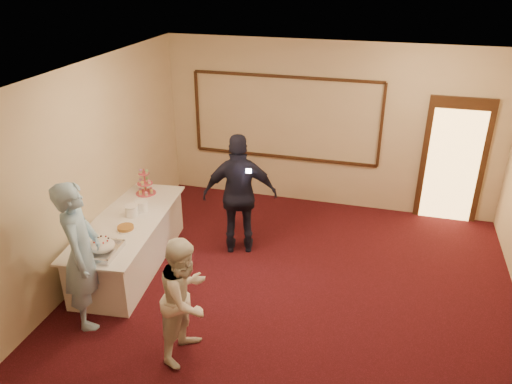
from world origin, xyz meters
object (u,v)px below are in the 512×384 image
at_px(guest, 240,195).
at_px(plate_stack_a, 132,211).
at_px(man, 82,255).
at_px(pavlova_tray, 102,248).
at_px(plate_stack_b, 141,206).
at_px(woman, 186,298).
at_px(buffet_table, 130,242).
at_px(cupcake_stand, 145,184).
at_px(tart, 126,228).

bearing_deg(guest, plate_stack_a, 9.92).
bearing_deg(man, pavlova_tray, -27.99).
height_order(pavlova_tray, plate_stack_b, pavlova_tray).
bearing_deg(woman, buffet_table, 54.69).
height_order(buffet_table, plate_stack_a, plate_stack_a).
distance_m(cupcake_stand, woman, 2.91).
bearing_deg(woman, tart, 57.84).
relative_size(man, woman, 1.27).
relative_size(plate_stack_a, woman, 0.13).
height_order(cupcake_stand, woman, woman).
distance_m(pavlova_tray, plate_stack_a, 1.05).
bearing_deg(plate_stack_a, woman, -46.50).
relative_size(pavlova_tray, cupcake_stand, 1.25).
xyz_separation_m(buffet_table, tart, (0.12, -0.26, 0.41)).
distance_m(plate_stack_a, woman, 2.23).
relative_size(buffet_table, plate_stack_a, 13.15).
bearing_deg(tart, man, -90.75).
xyz_separation_m(buffet_table, pavlova_tray, (0.14, -0.90, 0.47)).
bearing_deg(cupcake_stand, plate_stack_a, -78.23).
distance_m(buffet_table, man, 1.41).
distance_m(buffet_table, plate_stack_a, 0.49).
height_order(pavlova_tray, tart, pavlova_tray).
relative_size(plate_stack_b, woman, 0.13).
height_order(buffet_table, plate_stack_b, plate_stack_b).
bearing_deg(cupcake_stand, tart, -76.88).
height_order(plate_stack_a, woman, woman).
relative_size(plate_stack_a, guest, 0.10).
relative_size(buffet_table, guest, 1.35).
bearing_deg(woman, plate_stack_a, 51.90).
bearing_deg(buffet_table, tart, -64.72).
distance_m(tart, guest, 1.76).
bearing_deg(plate_stack_b, buffet_table, -103.45).
xyz_separation_m(plate_stack_a, plate_stack_b, (0.07, 0.18, 0.00)).
relative_size(pavlova_tray, plate_stack_a, 2.97).
xyz_separation_m(plate_stack_a, guest, (1.45, 0.72, 0.11)).
distance_m(buffet_table, woman, 2.17).
height_order(tart, woman, woman).
distance_m(pavlova_tray, man, 0.40).
xyz_separation_m(pavlova_tray, guest, (1.32, 1.76, 0.11)).
xyz_separation_m(cupcake_stand, plate_stack_a, (0.16, -0.75, -0.09)).
bearing_deg(man, plate_stack_a, -18.71).
xyz_separation_m(cupcake_stand, man, (0.26, -2.17, 0.04)).
xyz_separation_m(pavlova_tray, cupcake_stand, (-0.29, 1.79, 0.08)).
xyz_separation_m(buffet_table, plate_stack_a, (0.01, 0.14, 0.47)).
bearing_deg(buffet_table, plate_stack_b, 76.55).
bearing_deg(pavlova_tray, buffet_table, 99.11).
bearing_deg(guest, cupcake_stand, -17.62).
distance_m(man, woman, 1.46).
distance_m(pavlova_tray, woman, 1.51).
bearing_deg(cupcake_stand, man, -83.28).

